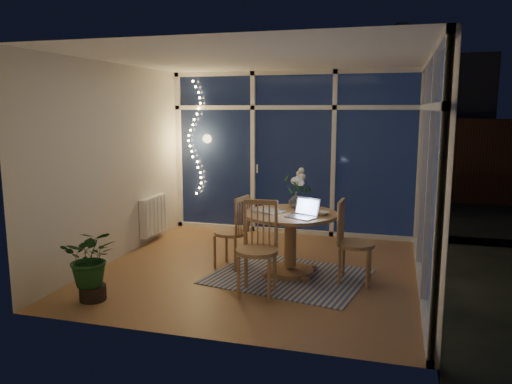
# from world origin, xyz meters

# --- Properties ---
(floor) EXTENTS (4.00, 4.00, 0.00)m
(floor) POSITION_xyz_m (0.00, 0.00, 0.00)
(floor) COLOR #976741
(floor) RESTS_ON ground
(ceiling) EXTENTS (4.00, 4.00, 0.00)m
(ceiling) POSITION_xyz_m (0.00, 0.00, 2.60)
(ceiling) COLOR white
(ceiling) RESTS_ON wall_back
(wall_back) EXTENTS (4.00, 0.04, 2.60)m
(wall_back) POSITION_xyz_m (0.00, 2.00, 1.30)
(wall_back) COLOR silver
(wall_back) RESTS_ON floor
(wall_front) EXTENTS (4.00, 0.04, 2.60)m
(wall_front) POSITION_xyz_m (0.00, -2.00, 1.30)
(wall_front) COLOR silver
(wall_front) RESTS_ON floor
(wall_left) EXTENTS (0.04, 4.00, 2.60)m
(wall_left) POSITION_xyz_m (-2.00, 0.00, 1.30)
(wall_left) COLOR silver
(wall_left) RESTS_ON floor
(wall_right) EXTENTS (0.04, 4.00, 2.60)m
(wall_right) POSITION_xyz_m (2.00, 0.00, 1.30)
(wall_right) COLOR silver
(wall_right) RESTS_ON floor
(window_wall_back) EXTENTS (4.00, 0.10, 2.60)m
(window_wall_back) POSITION_xyz_m (0.00, 1.96, 1.30)
(window_wall_back) COLOR white
(window_wall_back) RESTS_ON floor
(window_wall_right) EXTENTS (0.10, 4.00, 2.60)m
(window_wall_right) POSITION_xyz_m (1.96, 0.00, 1.30)
(window_wall_right) COLOR white
(window_wall_right) RESTS_ON floor
(radiator) EXTENTS (0.10, 0.70, 0.58)m
(radiator) POSITION_xyz_m (-1.94, 0.90, 0.40)
(radiator) COLOR white
(radiator) RESTS_ON wall_left
(fairy_lights) EXTENTS (0.24, 0.10, 1.85)m
(fairy_lights) POSITION_xyz_m (-1.65, 1.88, 1.52)
(fairy_lights) COLOR #EDB05E
(fairy_lights) RESTS_ON window_wall_back
(garden_patio) EXTENTS (12.00, 6.00, 0.10)m
(garden_patio) POSITION_xyz_m (0.50, 5.00, -0.06)
(garden_patio) COLOR black
(garden_patio) RESTS_ON ground
(garden_fence) EXTENTS (11.00, 0.08, 1.80)m
(garden_fence) POSITION_xyz_m (0.00, 5.50, 0.90)
(garden_fence) COLOR #381C14
(garden_fence) RESTS_ON ground
(neighbour_roof) EXTENTS (7.00, 3.00, 2.20)m
(neighbour_roof) POSITION_xyz_m (0.30, 8.50, 2.20)
(neighbour_roof) COLOR #2F3239
(neighbour_roof) RESTS_ON ground
(garden_shrubs) EXTENTS (0.90, 0.90, 0.90)m
(garden_shrubs) POSITION_xyz_m (-0.80, 3.40, 0.45)
(garden_shrubs) COLOR black
(garden_shrubs) RESTS_ON ground
(rug) EXTENTS (2.02, 1.73, 0.01)m
(rug) POSITION_xyz_m (0.40, -0.18, 0.01)
(rug) COLOR #C0B99C
(rug) RESTS_ON floor
(dining_table) EXTENTS (1.32, 1.32, 0.77)m
(dining_table) POSITION_xyz_m (0.40, -0.08, 0.39)
(dining_table) COLOR #9A6445
(dining_table) RESTS_ON floor
(chair_left) EXTENTS (0.51, 0.51, 0.94)m
(chair_left) POSITION_xyz_m (-0.39, 0.01, 0.47)
(chair_left) COLOR #9A6445
(chair_left) RESTS_ON floor
(chair_right) EXTENTS (0.48, 0.48, 0.99)m
(chair_right) POSITION_xyz_m (1.19, -0.19, 0.49)
(chair_right) COLOR #9A6445
(chair_right) RESTS_ON floor
(chair_front) EXTENTS (0.51, 0.51, 1.04)m
(chair_front) POSITION_xyz_m (0.20, -0.85, 0.52)
(chair_front) COLOR #9A6445
(chair_front) RESTS_ON floor
(laptop) EXTENTS (0.42, 0.39, 0.24)m
(laptop) POSITION_xyz_m (0.58, -0.32, 0.89)
(laptop) COLOR #BCBCC1
(laptop) RESTS_ON dining_table
(flower_vase) EXTENTS (0.24, 0.24, 0.21)m
(flower_vase) POSITION_xyz_m (0.41, 0.24, 0.88)
(flower_vase) COLOR silver
(flower_vase) RESTS_ON dining_table
(bowl) EXTENTS (0.18, 0.18, 0.04)m
(bowl) POSITION_xyz_m (0.79, -0.10, 0.79)
(bowl) COLOR white
(bowl) RESTS_ON dining_table
(newspapers) EXTENTS (0.41, 0.37, 0.02)m
(newspapers) POSITION_xyz_m (0.15, -0.08, 0.78)
(newspapers) COLOR beige
(newspapers) RESTS_ON dining_table
(phone) EXTENTS (0.11, 0.07, 0.01)m
(phone) POSITION_xyz_m (0.48, -0.18, 0.78)
(phone) COLOR black
(phone) RESTS_ON dining_table
(potted_plant) EXTENTS (0.69, 0.65, 0.76)m
(potted_plant) POSITION_xyz_m (-1.44, -1.47, 0.38)
(potted_plant) COLOR #17411A
(potted_plant) RESTS_ON floor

